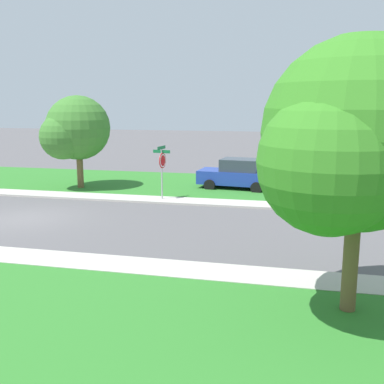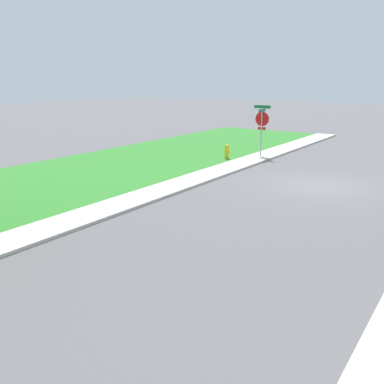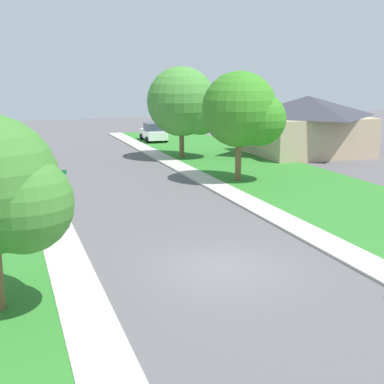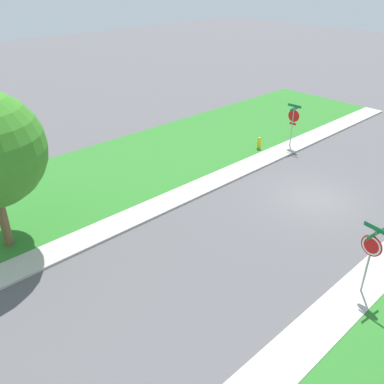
# 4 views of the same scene
# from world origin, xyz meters

# --- Properties ---
(ground_plane) EXTENTS (120.00, 120.00, 0.00)m
(ground_plane) POSITION_xyz_m (0.00, 0.00, 0.00)
(ground_plane) COLOR #565456
(stop_sign_near_corner) EXTENTS (0.92, 0.92, 2.77)m
(stop_sign_near_corner) POSITION_xyz_m (4.79, -4.66, 1.88)
(stop_sign_near_corner) COLOR #9E9EA3
(stop_sign_near_corner) RESTS_ON ground
(fire_hydrant) EXTENTS (0.38, 0.22, 0.83)m
(fire_hydrant) POSITION_xyz_m (5.89, -2.88, 0.44)
(fire_hydrant) COLOR gold
(fire_hydrant) RESTS_ON ground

